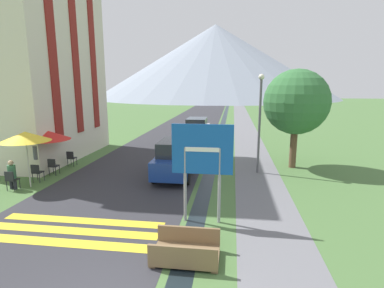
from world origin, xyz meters
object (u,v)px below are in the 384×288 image
tree_by_path (296,102)px  cafe_umbrella_front_yellow (25,137)px  footbridge (186,251)px  road_sign (202,158)px  hotel_building (33,42)px  parked_car_near (176,158)px  streetlamp (260,115)px  cafe_chair_nearest (11,179)px  cafe_chair_far_right (71,157)px  cafe_chair_near_right (37,171)px  parked_car_far (197,129)px  cafe_umbrella_middle_red (47,135)px  cafe_chair_middle (53,165)px  person_standing_terrace (37,156)px  person_seated_far (12,173)px

tree_by_path → cafe_umbrella_front_yellow: bearing=-158.0°
footbridge → cafe_umbrella_front_yellow: 9.15m
road_sign → cafe_umbrella_front_yellow: size_ratio=1.31×
hotel_building → tree_by_path: size_ratio=2.44×
parked_car_near → streetlamp: streetlamp is taller
cafe_chair_nearest → cafe_chair_far_right: (0.49, 3.93, 0.00)m
cafe_chair_near_right → cafe_chair_far_right: (0.12, 2.77, 0.00)m
road_sign → parked_car_far: bearing=97.4°
hotel_building → cafe_umbrella_middle_red: bearing=-51.9°
parked_car_near → cafe_umbrella_front_yellow: size_ratio=1.69×
cafe_umbrella_front_yellow → streetlamp: 10.71m
cafe_umbrella_middle_red → cafe_umbrella_front_yellow: bearing=-78.5°
cafe_chair_nearest → hotel_building: bearing=118.9°
parked_car_near → streetlamp: bearing=15.8°
parked_car_near → cafe_umbrella_middle_red: bearing=-177.7°
footbridge → cafe_chair_middle: cafe_chair_middle is taller
cafe_chair_near_right → tree_by_path: 13.19m
parked_car_far → cafe_umbrella_middle_red: bearing=-122.8°
parked_car_far → tree_by_path: (6.08, -7.24, 2.61)m
road_sign → cafe_chair_middle: road_sign is taller
footbridge → cafe_chair_nearest: 9.09m
cafe_umbrella_middle_red → tree_by_path: (12.47, 2.68, 1.58)m
cafe_chair_near_right → tree_by_path: tree_by_path is taller
cafe_chair_far_right → person_standing_terrace: (-0.58, -2.01, 0.51)m
cafe_chair_far_right → person_standing_terrace: bearing=-114.3°
cafe_umbrella_front_yellow → hotel_building: bearing=118.8°
road_sign → footbridge: size_ratio=1.90×
cafe_chair_middle → cafe_chair_far_right: 1.68m
cafe_chair_nearest → streetlamp: size_ratio=0.17×
cafe_umbrella_middle_red → person_seated_far: (-0.10, -2.54, -1.23)m
parked_car_far → person_seated_far: bearing=-117.5°
cafe_umbrella_front_yellow → tree_by_path: tree_by_path is taller
parked_car_near → cafe_umbrella_front_yellow: (-6.04, -2.44, 1.34)m
cafe_chair_middle → tree_by_path: 12.78m
streetlamp → tree_by_path: size_ratio=0.94×
parked_car_near → road_sign: bearing=-69.7°
cafe_umbrella_front_yellow → cafe_chair_middle: bearing=90.0°
cafe_chair_middle → person_standing_terrace: 0.83m
road_sign → cafe_chair_middle: bearing=152.3°
footbridge → cafe_umbrella_front_yellow: size_ratio=0.69×
person_standing_terrace → footbridge: bearing=-36.2°
cafe_chair_near_right → cafe_umbrella_front_yellow: bearing=-64.9°
road_sign → parked_car_far: 14.64m
hotel_building → footbridge: size_ratio=7.53×
cafe_chair_middle → cafe_umbrella_middle_red: 1.55m
footbridge → cafe_chair_near_right: size_ratio=2.00×
hotel_building → person_standing_terrace: (2.39, -3.98, -5.83)m
parked_car_far → cafe_umbrella_middle_red: size_ratio=1.84×
tree_by_path → parked_car_near: bearing=-158.0°
cafe_chair_near_right → tree_by_path: bearing=35.0°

